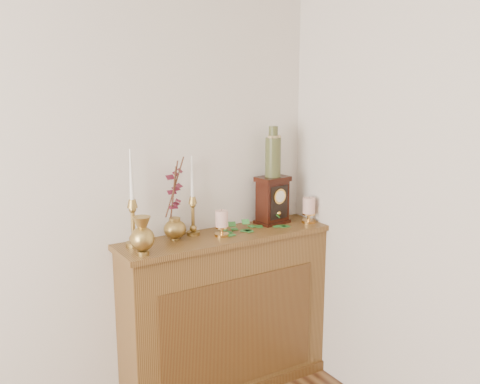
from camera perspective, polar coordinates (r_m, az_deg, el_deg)
room_walls at (r=0.51m, az=-20.28°, el=-4.20°), size 4.08×4.58×2.64m
console_shelf at (r=3.29m, az=-1.40°, el=-12.54°), size 1.24×0.34×0.93m
candlestick_left at (r=2.91m, az=-10.84°, el=-2.32°), size 0.08×0.08×0.50m
candlestick_center at (r=3.07m, az=-4.82°, el=-1.78°), size 0.07×0.07×0.44m
bud_vase at (r=2.78m, az=-9.89°, el=-4.44°), size 0.12×0.12×0.19m
ginger_jar at (r=3.02m, az=-6.68°, el=-0.95°), size 0.19×0.20×0.45m
pillar_candle_left at (r=3.05m, az=-1.88°, el=-3.06°), size 0.08×0.08×0.15m
pillar_candle_right at (r=3.34m, az=7.01°, el=-1.70°), size 0.08×0.08×0.16m
ivy_garland at (r=3.21m, az=1.38°, el=-3.53°), size 0.40×0.19×0.07m
mantel_clock at (r=3.30m, az=3.34°, el=-0.87°), size 0.20×0.15×0.28m
ceramic_vase at (r=3.25m, az=3.37°, el=3.85°), size 0.09×0.09×0.29m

